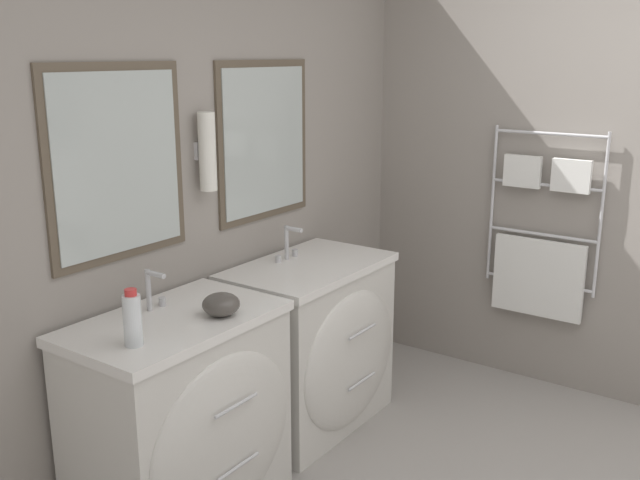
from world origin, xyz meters
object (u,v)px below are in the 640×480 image
object	(u,v)px
vanity_right	(315,345)
amenity_bowl	(221,304)
vanity_left	(185,417)
toiletry_bottle	(133,319)

from	to	relation	value
vanity_right	amenity_bowl	distance (m)	0.93
vanity_left	toiletry_bottle	size ratio (longest dim) A/B	4.12
vanity_left	vanity_right	world-z (taller)	same
vanity_left	amenity_bowl	xyz separation A→B (m)	(0.13, -0.10, 0.48)
toiletry_bottle	amenity_bowl	xyz separation A→B (m)	(0.41, -0.05, -0.05)
vanity_right	amenity_bowl	bearing A→B (deg)	-172.62
vanity_right	amenity_bowl	xyz separation A→B (m)	(-0.79, -0.10, 0.48)
vanity_right	toiletry_bottle	bearing A→B (deg)	-177.42
toiletry_bottle	amenity_bowl	distance (m)	0.42
vanity_right	toiletry_bottle	size ratio (longest dim) A/B	4.12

